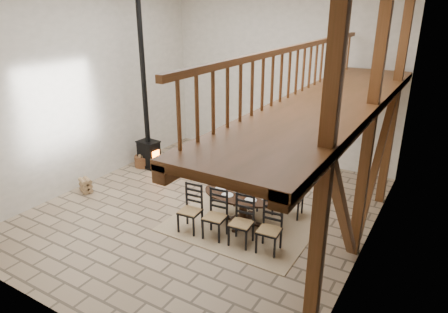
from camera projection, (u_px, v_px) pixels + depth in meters
The scene contains 7 objects.
ground at pixel (206, 208), 9.30m from camera, with size 8.00×8.00×0.00m, color #9F876A.
room_shell at pixel (256, 84), 7.66m from camera, with size 7.02×8.02×5.01m.
rug at pixel (243, 223), 8.67m from camera, with size 3.00×2.50×0.02m, color tan.
dining_table at pixel (243, 208), 8.55m from camera, with size 2.31×2.12×1.12m.
wood_stove at pixel (147, 129), 11.30m from camera, with size 0.65×0.52×5.00m.
log_basket at pixel (143, 161), 11.66m from camera, with size 0.49×0.49×0.41m.
log_stack at pixel (86, 185), 10.04m from camera, with size 0.42×0.36×0.37m.
Camera 1 is at (4.60, -6.87, 4.45)m, focal length 32.00 mm.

